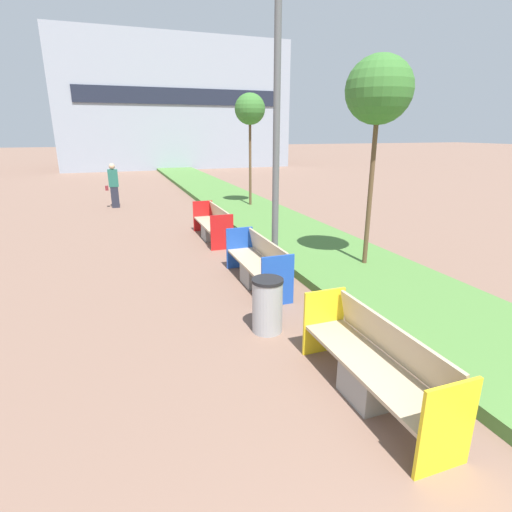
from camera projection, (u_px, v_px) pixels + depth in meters
The scene contains 10 objects.
planter_grass_strip at pixel (279, 227), 12.79m from camera, with size 2.80×120.00×0.18m.
building_backdrop at pixel (173, 106), 34.85m from camera, with size 18.54×8.57×10.15m.
bench_yellow_frame at pixel (374, 370), 4.62m from camera, with size 0.65×2.29×0.94m.
bench_blue_frame at pixel (258, 267), 8.15m from camera, with size 0.65×2.29×0.94m.
bench_red_frame at pixel (213, 226), 11.56m from camera, with size 0.65×2.33×0.94m.
litter_bin at pixel (267, 305), 6.18m from camera, with size 0.49×0.49×0.87m.
street_lamp_post at pixel (278, 46), 7.62m from camera, with size 0.24×0.44×8.35m.
sapling_tree_near at pixel (379, 91), 7.93m from camera, with size 1.34×1.34×4.47m.
sapling_tree_far at pixel (250, 110), 15.03m from camera, with size 1.15×1.15×4.39m.
pedestrian_walking at pixel (114, 185), 16.19m from camera, with size 0.53×0.24×1.78m.
Camera 1 is at (-1.71, 0.50, 3.02)m, focal length 28.00 mm.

